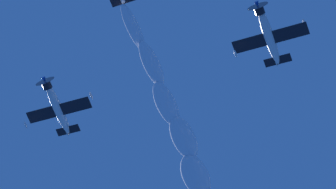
% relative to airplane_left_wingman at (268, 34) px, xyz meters
% --- Properties ---
extents(airplane_left_wingman, '(7.01, 7.28, 3.08)m').
position_rel_airplane_left_wingman_xyz_m(airplane_left_wingman, '(0.00, 0.00, 0.00)').
color(airplane_left_wingman, silver).
extents(airplane_right_wingman, '(7.02, 7.28, 3.09)m').
position_rel_airplane_left_wingman_xyz_m(airplane_right_wingman, '(14.53, 20.22, 2.32)').
color(airplane_right_wingman, silver).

